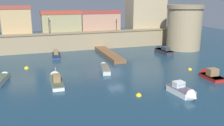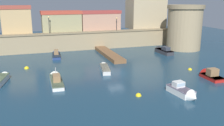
{
  "view_description": "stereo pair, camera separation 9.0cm",
  "coord_description": "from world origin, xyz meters",
  "px_view_note": "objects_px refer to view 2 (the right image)",
  "views": [
    {
      "loc": [
        -12.17,
        -34.56,
        11.29
      ],
      "look_at": [
        0.0,
        2.07,
        1.09
      ],
      "focal_mm": 39.64,
      "sensor_mm": 36.0,
      "label": 1
    },
    {
      "loc": [
        -12.08,
        -34.59,
        11.29
      ],
      "look_at": [
        0.0,
        2.07,
        1.09
      ],
      "focal_mm": 39.64,
      "sensor_mm": 36.0,
      "label": 2
    }
  ],
  "objects_px": {
    "quay_lamp_1": "(117,22)",
    "mooring_buoy_2": "(27,69)",
    "mooring_buoy_0": "(190,70)",
    "moored_boat_3": "(184,92)",
    "moored_boat_0": "(56,79)",
    "moored_boat_6": "(104,68)",
    "moored_boat_2": "(56,54)",
    "moored_boat_5": "(2,79)",
    "moored_boat_4": "(162,50)",
    "quay_lamp_0": "(49,22)",
    "moored_boat_1": "(209,75)",
    "mooring_buoy_1": "(138,96)",
    "fortress_tower": "(184,27)"
  },
  "relations": [
    {
      "from": "mooring_buoy_1",
      "to": "moored_boat_4",
      "type": "bearing_deg",
      "value": 54.35
    },
    {
      "from": "moored_boat_5",
      "to": "mooring_buoy_2",
      "type": "relative_size",
      "value": 7.79
    },
    {
      "from": "moored_boat_5",
      "to": "mooring_buoy_2",
      "type": "height_order",
      "value": "moored_boat_5"
    },
    {
      "from": "mooring_buoy_0",
      "to": "quay_lamp_0",
      "type": "bearing_deg",
      "value": 133.0
    },
    {
      "from": "mooring_buoy_0",
      "to": "mooring_buoy_2",
      "type": "distance_m",
      "value": 26.71
    },
    {
      "from": "moored_boat_0",
      "to": "moored_boat_2",
      "type": "distance_m",
      "value": 15.85
    },
    {
      "from": "quay_lamp_1",
      "to": "moored_boat_6",
      "type": "distance_m",
      "value": 19.93
    },
    {
      "from": "moored_boat_4",
      "to": "mooring_buoy_2",
      "type": "bearing_deg",
      "value": 94.48
    },
    {
      "from": "moored_boat_6",
      "to": "quay_lamp_0",
      "type": "bearing_deg",
      "value": 32.11
    },
    {
      "from": "moored_boat_6",
      "to": "moored_boat_5",
      "type": "bearing_deg",
      "value": 103.86
    },
    {
      "from": "quay_lamp_0",
      "to": "mooring_buoy_0",
      "type": "height_order",
      "value": "quay_lamp_0"
    },
    {
      "from": "moored_boat_2",
      "to": "mooring_buoy_1",
      "type": "distance_m",
      "value": 25.08
    },
    {
      "from": "moored_boat_0",
      "to": "moored_boat_6",
      "type": "relative_size",
      "value": 1.2
    },
    {
      "from": "moored_boat_6",
      "to": "fortress_tower",
      "type": "bearing_deg",
      "value": -54.14
    },
    {
      "from": "moored_boat_3",
      "to": "mooring_buoy_2",
      "type": "relative_size",
      "value": 5.99
    },
    {
      "from": "moored_boat_4",
      "to": "moored_boat_6",
      "type": "relative_size",
      "value": 0.99
    },
    {
      "from": "quay_lamp_0",
      "to": "mooring_buoy_2",
      "type": "relative_size",
      "value": 4.6
    },
    {
      "from": "moored_boat_0",
      "to": "moored_boat_1",
      "type": "relative_size",
      "value": 1.61
    },
    {
      "from": "moored_boat_5",
      "to": "moored_boat_6",
      "type": "distance_m",
      "value": 15.25
    },
    {
      "from": "quay_lamp_1",
      "to": "moored_boat_5",
      "type": "relative_size",
      "value": 0.49
    },
    {
      "from": "moored_boat_1",
      "to": "moored_boat_3",
      "type": "relative_size",
      "value": 0.98
    },
    {
      "from": "quay_lamp_0",
      "to": "moored_boat_4",
      "type": "xyz_separation_m",
      "value": [
        22.32,
        -8.84,
        -5.8
      ]
    },
    {
      "from": "moored_boat_4",
      "to": "mooring_buoy_1",
      "type": "distance_m",
      "value": 24.96
    },
    {
      "from": "moored_boat_1",
      "to": "moored_boat_6",
      "type": "bearing_deg",
      "value": 58.48
    },
    {
      "from": "quay_lamp_1",
      "to": "mooring_buoy_0",
      "type": "height_order",
      "value": "quay_lamp_1"
    },
    {
      "from": "quay_lamp_0",
      "to": "moored_boat_3",
      "type": "height_order",
      "value": "quay_lamp_0"
    },
    {
      "from": "quay_lamp_0",
      "to": "moored_boat_0",
      "type": "relative_size",
      "value": 0.49
    },
    {
      "from": "mooring_buoy_1",
      "to": "fortress_tower",
      "type": "bearing_deg",
      "value": 46.71
    },
    {
      "from": "moored_boat_4",
      "to": "moored_boat_5",
      "type": "relative_size",
      "value": 1.0
    },
    {
      "from": "quay_lamp_0",
      "to": "mooring_buoy_1",
      "type": "distance_m",
      "value": 30.8
    },
    {
      "from": "quay_lamp_0",
      "to": "moored_boat_0",
      "type": "distance_m",
      "value": 21.68
    },
    {
      "from": "quay_lamp_0",
      "to": "moored_boat_1",
      "type": "distance_m",
      "value": 33.48
    },
    {
      "from": "quay_lamp_0",
      "to": "moored_boat_4",
      "type": "relative_size",
      "value": 0.59
    },
    {
      "from": "moored_boat_2",
      "to": "mooring_buoy_0",
      "type": "height_order",
      "value": "moored_boat_2"
    },
    {
      "from": "mooring_buoy_0",
      "to": "mooring_buoy_2",
      "type": "bearing_deg",
      "value": 160.2
    },
    {
      "from": "quay_lamp_1",
      "to": "mooring_buoy_2",
      "type": "relative_size",
      "value": 3.84
    },
    {
      "from": "mooring_buoy_1",
      "to": "quay_lamp_1",
      "type": "bearing_deg",
      "value": 75.73
    },
    {
      "from": "quay_lamp_0",
      "to": "moored_boat_0",
      "type": "height_order",
      "value": "quay_lamp_0"
    },
    {
      "from": "moored_boat_5",
      "to": "mooring_buoy_0",
      "type": "height_order",
      "value": "moored_boat_5"
    },
    {
      "from": "moored_boat_0",
      "to": "mooring_buoy_2",
      "type": "distance_m",
      "value": 9.09
    },
    {
      "from": "quay_lamp_1",
      "to": "moored_boat_2",
      "type": "height_order",
      "value": "quay_lamp_1"
    },
    {
      "from": "moored_boat_0",
      "to": "moored_boat_3",
      "type": "xyz_separation_m",
      "value": [
        13.89,
        -9.95,
        0.1
      ]
    },
    {
      "from": "quay_lamp_0",
      "to": "moored_boat_6",
      "type": "distance_m",
      "value": 19.62
    },
    {
      "from": "moored_boat_5",
      "to": "fortress_tower",
      "type": "bearing_deg",
      "value": -60.62
    },
    {
      "from": "quay_lamp_0",
      "to": "moored_boat_3",
      "type": "relative_size",
      "value": 0.77
    },
    {
      "from": "quay_lamp_0",
      "to": "mooring_buoy_2",
      "type": "height_order",
      "value": "quay_lamp_0"
    },
    {
      "from": "moored_boat_3",
      "to": "mooring_buoy_1",
      "type": "distance_m",
      "value": 5.39
    },
    {
      "from": "moored_boat_0",
      "to": "mooring_buoy_1",
      "type": "bearing_deg",
      "value": -132.31
    },
    {
      "from": "moored_boat_3",
      "to": "mooring_buoy_2",
      "type": "xyz_separation_m",
      "value": [
        -17.8,
        18.16,
        -0.51
      ]
    },
    {
      "from": "moored_boat_6",
      "to": "moored_boat_2",
      "type": "bearing_deg",
      "value": 37.44
    }
  ]
}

